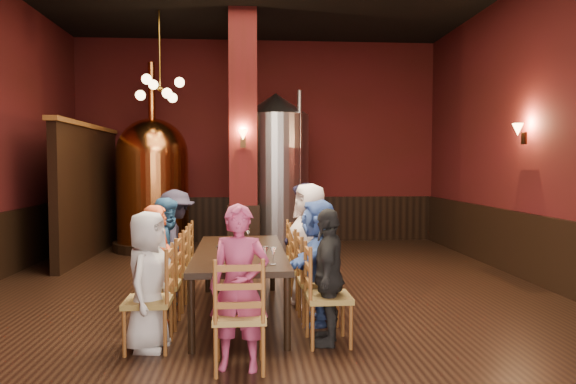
{
  "coord_description": "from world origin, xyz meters",
  "views": [
    {
      "loc": [
        -0.16,
        -6.59,
        1.72
      ],
      "look_at": [
        0.33,
        0.2,
        1.36
      ],
      "focal_mm": 32.0,
      "sensor_mm": 36.0,
      "label": 1
    }
  ],
  "objects": [
    {
      "name": "room",
      "position": [
        0.0,
        0.0,
        2.25
      ],
      "size": [
        10.0,
        10.02,
        4.5
      ],
      "color": "black",
      "rests_on": "ground"
    },
    {
      "name": "wainscot_right",
      "position": [
        3.96,
        0.0,
        0.5
      ],
      "size": [
        0.08,
        9.9,
        1.0
      ],
      "primitive_type": "cube",
      "color": "black",
      "rests_on": "ground"
    },
    {
      "name": "wainscot_back",
      "position": [
        0.0,
        4.96,
        0.5
      ],
      "size": [
        7.9,
        0.08,
        1.0
      ],
      "primitive_type": "cube",
      "color": "black",
      "rests_on": "ground"
    },
    {
      "name": "column",
      "position": [
        -0.3,
        2.8,
        2.25
      ],
      "size": [
        0.58,
        0.58,
        4.5
      ],
      "primitive_type": "cube",
      "color": "#4D1013",
      "rests_on": "ground"
    },
    {
      "name": "partition",
      "position": [
        -3.2,
        3.2,
        1.2
      ],
      "size": [
        0.22,
        3.5,
        2.4
      ],
      "primitive_type": "cube",
      "color": "black",
      "rests_on": "ground"
    },
    {
      "name": "pendant_cluster",
      "position": [
        -1.8,
        2.9,
        3.1
      ],
      "size": [
        0.9,
        0.9,
        1.7
      ],
      "primitive_type": null,
      "color": "#A57226",
      "rests_on": "room"
    },
    {
      "name": "sconce_wall",
      "position": [
        3.9,
        0.8,
        2.2
      ],
      "size": [
        0.2,
        0.2,
        0.36
      ],
      "primitive_type": null,
      "rotation": [
        0.0,
        0.0,
        1.57
      ],
      "color": "black",
      "rests_on": "room"
    },
    {
      "name": "sconce_column",
      "position": [
        -0.3,
        2.5,
        2.2
      ],
      "size": [
        0.2,
        0.2,
        0.36
      ],
      "primitive_type": null,
      "rotation": [
        0.0,
        0.0,
        3.14
      ],
      "color": "black",
      "rests_on": "column"
    },
    {
      "name": "dining_table",
      "position": [
        -0.29,
        -0.78,
        0.69
      ],
      "size": [
        1.05,
        2.42,
        0.75
      ],
      "rotation": [
        0.0,
        0.0,
        0.02
      ],
      "color": "black",
      "rests_on": "ground"
    },
    {
      "name": "chair_0",
      "position": [
        -1.12,
        -1.8,
        0.46
      ],
      "size": [
        0.47,
        0.47,
        0.92
      ],
      "primitive_type": null,
      "rotation": [
        0.0,
        0.0,
        -1.55
      ],
      "color": "brown",
      "rests_on": "ground"
    },
    {
      "name": "person_0",
      "position": [
        -1.12,
        -1.8,
        0.65
      ],
      "size": [
        0.52,
        0.7,
        1.29
      ],
      "primitive_type": "imported",
      "rotation": [
        0.0,
        0.0,
        1.38
      ],
      "color": "silver",
      "rests_on": "ground"
    },
    {
      "name": "chair_1",
      "position": [
        -1.13,
        -1.13,
        0.46
      ],
      "size": [
        0.47,
        0.47,
        0.92
      ],
      "primitive_type": null,
      "rotation": [
        0.0,
        0.0,
        -1.55
      ],
      "color": "brown",
      "rests_on": "ground"
    },
    {
      "name": "person_1",
      "position": [
        -1.13,
        -1.13,
        0.65
      ],
      "size": [
        0.38,
        0.52,
        1.3
      ],
      "primitive_type": "imported",
      "rotation": [
        0.0,
        0.0,
        1.41
      ],
      "color": "#D14E23",
      "rests_on": "ground"
    },
    {
      "name": "chair_2",
      "position": [
        -1.15,
        -0.47,
        0.46
      ],
      "size": [
        0.47,
        0.47,
        0.92
      ],
      "primitive_type": null,
      "rotation": [
        0.0,
        0.0,
        -1.55
      ],
      "color": "brown",
      "rests_on": "ground"
    },
    {
      "name": "person_2",
      "position": [
        -1.15,
        -0.47,
        0.67
      ],
      "size": [
        0.49,
        0.71,
        1.34
      ],
      "primitive_type": "imported",
      "rotation": [
        0.0,
        0.0,
        1.28
      ],
      "color": "#265280",
      "rests_on": "ground"
    },
    {
      "name": "chair_3",
      "position": [
        -1.16,
        0.2,
        0.46
      ],
      "size": [
        0.47,
        0.47,
        0.92
      ],
      "primitive_type": null,
      "rotation": [
        0.0,
        0.0,
        -1.55
      ],
      "color": "brown",
      "rests_on": "ground"
    },
    {
      "name": "person_3",
      "position": [
        -1.16,
        0.2,
        0.7
      ],
      "size": [
        0.77,
        1.02,
        1.4
      ],
      "primitive_type": "imported",
      "rotation": [
        0.0,
        0.0,
        1.88
      ],
      "color": "black",
      "rests_on": "ground"
    },
    {
      "name": "chair_4",
      "position": [
        0.58,
        -1.77,
        0.46
      ],
      "size": [
        0.47,
        0.47,
        0.92
      ],
      "primitive_type": null,
      "rotation": [
        0.0,
        0.0,
        1.59
      ],
      "color": "brown",
      "rests_on": "ground"
    },
    {
      "name": "person_4",
      "position": [
        0.58,
        -1.77,
        0.65
      ],
      "size": [
        0.49,
        0.82,
        1.31
      ],
      "primitive_type": "imported",
      "rotation": [
        0.0,
        0.0,
        4.47
      ],
      "color": "black",
      "rests_on": "ground"
    },
    {
      "name": "chair_5",
      "position": [
        0.57,
        -1.1,
        0.46
      ],
      "size": [
        0.47,
        0.47,
        0.92
      ],
      "primitive_type": null,
      "rotation": [
        0.0,
        0.0,
        1.59
      ],
      "color": "brown",
      "rests_on": "ground"
    },
    {
      "name": "person_5",
      "position": [
        0.57,
        -1.1,
        0.68
      ],
      "size": [
        0.76,
        1.32,
        1.35
      ],
      "primitive_type": "imported",
      "rotation": [
        0.0,
        0.0,
        4.4
      ],
      "color": "#3757A6",
      "rests_on": "ground"
    },
    {
      "name": "chair_6",
      "position": [
        0.55,
        -0.44,
        0.46
      ],
      "size": [
        0.47,
        0.47,
        0.92
      ],
      "primitive_type": null,
      "rotation": [
        0.0,
        0.0,
        1.59
      ],
      "color": "brown",
      "rests_on": "ground"
    },
    {
      "name": "person_6",
      "position": [
        0.55,
        -0.44,
        0.75
      ],
      "size": [
        0.65,
        0.83,
        1.5
      ],
      "primitive_type": "imported",
      "rotation": [
        0.0,
        0.0,
        4.98
      ],
      "color": "white",
      "rests_on": "ground"
    },
    {
      "name": "chair_7",
      "position": [
        0.54,
        0.23,
        0.46
      ],
      "size": [
        0.47,
        0.47,
        0.92
      ],
      "primitive_type": null,
      "rotation": [
        0.0,
        0.0,
        1.59
      ],
      "color": "brown",
      "rests_on": "ground"
    },
    {
      "name": "person_7",
      "position": [
        0.54,
        0.23,
        0.74
      ],
      "size": [
        0.51,
        0.78,
        1.48
      ],
      "primitive_type": "imported",
      "rotation": [
        0.0,
        0.0,
        4.49
      ],
      "color": "#1E1B36",
      "rests_on": "ground"
    },
    {
      "name": "chair_8",
      "position": [
        -0.26,
        -2.33,
        0.46
      ],
      "size": [
        0.47,
        0.47,
        0.92
      ],
      "primitive_type": null,
      "rotation": [
        0.0,
        0.0,
        3.16
      ],
      "color": "brown",
      "rests_on": "ground"
    },
    {
      "name": "person_8",
      "position": [
        -0.26,
        -2.33,
        0.7
      ],
      "size": [
        0.55,
        0.41,
        1.4
      ],
      "primitive_type": "imported",
      "rotation": [
        0.0,
        0.0,
        6.13
      ],
      "color": "#A2365F",
      "rests_on": "ground"
    },
    {
      "name": "copper_kettle",
      "position": [
        -2.15,
        3.95,
        1.38
      ],
      "size": [
        1.6,
        1.6,
        3.77
      ],
      "rotation": [
        0.0,
        0.0,
        -0.11
      ],
      "color": "black",
      "rests_on": "ground"
    },
    {
      "name": "steel_vessel",
      "position": [
        0.34,
        3.7,
        1.58
      ],
      "size": [
        1.45,
        1.45,
        3.15
      ],
      "rotation": [
        0.0,
        0.0,
        0.12
      ],
      "color": "#B2B2B7",
      "rests_on": "ground"
    },
    {
      "name": "rose_vase",
      "position": [
        -0.33,
        0.04,
        0.99
      ],
      "size": [
        0.22,
        0.22,
        0.37
      ],
      "color": "white",
      "rests_on": "dining_table"
    },
    {
      "name": "wine_glass_0",
      "position": [
        0.05,
        -1.64,
        0.83
      ],
      "size": [
        0.07,
        0.07,
        0.17
      ],
      "primitive_type": null,
      "color": "white",
      "rests_on": "dining_table"
    },
    {
      "name": "wine_glass_1",
      "position": [
        -0.33,
        -0.2,
        0.83
      ],
      "size": [
        0.07,
        0.07,
        0.17
      ],
      "primitive_type": null,
      "color": "white",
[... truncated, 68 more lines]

